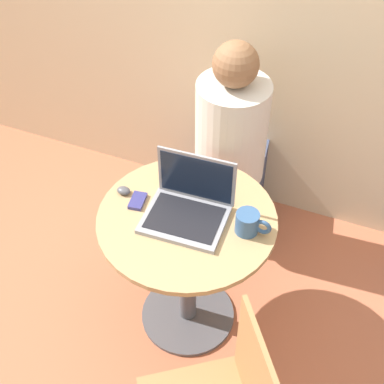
% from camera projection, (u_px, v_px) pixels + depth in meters
% --- Properties ---
extents(ground_plane, '(12.00, 12.00, 0.00)m').
position_uv_depth(ground_plane, '(188.00, 315.00, 2.71)').
color(ground_plane, '#B26042').
extents(round_table, '(0.75, 0.75, 0.73)m').
position_uv_depth(round_table, '(187.00, 251.00, 2.35)').
color(round_table, '#4C4C51').
rests_on(round_table, ground_plane).
extents(laptop, '(0.34, 0.28, 0.25)m').
position_uv_depth(laptop, '(189.00, 206.00, 2.17)').
color(laptop, gray).
rests_on(laptop, round_table).
extents(cell_phone, '(0.07, 0.11, 0.02)m').
position_uv_depth(cell_phone, '(138.00, 200.00, 2.25)').
color(cell_phone, navy).
rests_on(cell_phone, round_table).
extents(computer_mouse, '(0.06, 0.04, 0.03)m').
position_uv_depth(computer_mouse, '(124.00, 191.00, 2.28)').
color(computer_mouse, '#4C4C51').
rests_on(computer_mouse, round_table).
extents(coffee_cup, '(0.15, 0.09, 0.10)m').
position_uv_depth(coffee_cup, '(249.00, 223.00, 2.10)').
color(coffee_cup, '#335684').
rests_on(coffee_cup, round_table).
extents(person_seated, '(0.40, 0.57, 1.21)m').
position_uv_depth(person_seated, '(231.00, 158.00, 2.80)').
color(person_seated, '#3D4766').
rests_on(person_seated, ground_plane).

